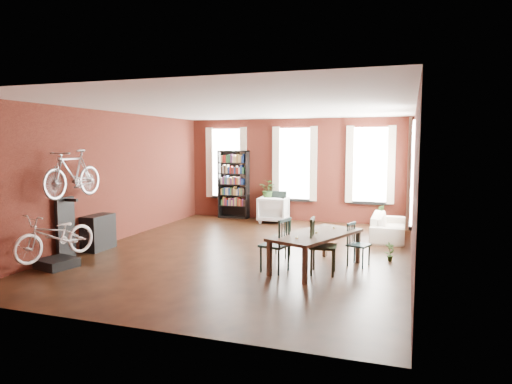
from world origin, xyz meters
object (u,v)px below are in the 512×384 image
at_px(dining_chair_c, 323,246).
at_px(white_armchair, 273,208).
at_px(dining_table, 316,251).
at_px(dining_chair_a, 275,245).
at_px(bookshelf, 234,184).
at_px(cream_sofa, 389,222).
at_px(plant_stand, 268,210).
at_px(bike_trainer, 57,263).
at_px(dining_chair_b, 281,237).
at_px(console_table, 98,232).
at_px(bicycle_floor, 55,215).
at_px(dining_chair_d, 359,245).

height_order(dining_chair_c, white_armchair, dining_chair_c).
xyz_separation_m(dining_table, dining_chair_a, (-0.71, -0.41, 0.16)).
bearing_deg(dining_chair_c, bookshelf, 30.81).
xyz_separation_m(dining_chair_c, cream_sofa, (1.01, 3.80, -0.11)).
bearing_deg(plant_stand, bookshelf, 177.13).
bearing_deg(dining_chair_a, white_armchair, -150.40).
bearing_deg(bike_trainer, plant_stand, 71.42).
relative_size(dining_chair_b, bookshelf, 0.38).
height_order(dining_chair_c, console_table, dining_chair_c).
height_order(bike_trainer, console_table, console_table).
bearing_deg(white_armchair, dining_chair_a, 103.55).
bearing_deg(bookshelf, cream_sofa, -18.95).
bearing_deg(dining_chair_a, dining_table, 133.19).
relative_size(dining_chair_c, bicycle_floor, 0.60).
bearing_deg(cream_sofa, dining_chair_b, 142.89).
relative_size(plant_stand, bicycle_floor, 0.38).
bearing_deg(bookshelf, white_armchair, -15.18).
bearing_deg(dining_chair_a, dining_chair_c, 111.70).
xyz_separation_m(bike_trainer, bicycle_floor, (-0.00, 0.00, 0.95)).
relative_size(dining_chair_a, white_armchair, 1.16).
relative_size(console_table, plant_stand, 1.21).
height_order(dining_chair_b, bike_trainer, dining_chair_b).
distance_m(white_armchair, bike_trainer, 6.85).
height_order(dining_table, bike_trainer, dining_table).
xyz_separation_m(white_armchair, console_table, (-2.75, -4.80, -0.04)).
relative_size(dining_chair_c, bookshelf, 0.47).
xyz_separation_m(bookshelf, white_armchair, (1.47, -0.40, -0.66)).
bearing_deg(dining_chair_d, bicycle_floor, 127.89).
height_order(dining_table, dining_chair_c, dining_chair_c).
xyz_separation_m(dining_chair_a, bicycle_floor, (-4.11, -1.11, 0.53)).
bearing_deg(bicycle_floor, dining_table, 30.22).
xyz_separation_m(bike_trainer, console_table, (-0.22, 1.55, 0.31)).
distance_m(dining_table, dining_chair_d, 0.91).
bearing_deg(bike_trainer, bookshelf, 81.06).
relative_size(dining_chair_c, dining_chair_d, 1.23).
relative_size(bookshelf, white_armchair, 2.49).
xyz_separation_m(dining_table, dining_chair_d, (0.75, 0.51, 0.07)).
height_order(dining_chair_a, bicycle_floor, bicycle_floor).
xyz_separation_m(dining_table, white_armchair, (-2.28, 4.83, 0.09)).
bearing_deg(dining_chair_c, dining_chair_d, -40.45).
bearing_deg(bicycle_floor, dining_chair_c, 26.67).
distance_m(white_armchair, bicycle_floor, 6.86).
height_order(dining_table, console_table, console_table).
bearing_deg(dining_chair_c, console_table, 81.89).
bearing_deg(dining_chair_b, bookshelf, -145.45).
bearing_deg(dining_chair_d, cream_sofa, 9.45).
distance_m(dining_table, bookshelf, 6.48).
height_order(white_armchair, cream_sofa, white_armchair).
bearing_deg(console_table, dining_chair_b, 9.84).
bearing_deg(bookshelf, dining_chair_b, -57.63).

